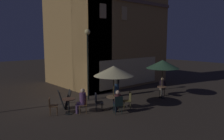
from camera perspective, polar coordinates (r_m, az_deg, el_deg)
ground_plane at (r=13.31m, az=-8.98°, el=-8.59°), size 60.00×60.00×0.00m
cafe_building at (r=17.83m, az=-2.26°, el=7.91°), size 8.68×6.82×7.55m
street_lamp_near_corner at (r=13.65m, az=-6.31°, el=5.34°), size 0.35×0.35×4.39m
menu_sandwich_board at (r=12.34m, az=-12.15°, el=-7.46°), size 0.82×0.74×1.01m
cafe_table_0 at (r=14.69m, az=12.75°, el=-5.17°), size 0.61×0.61×0.74m
cafe_table_1 at (r=11.97m, az=0.42°, el=-7.69°), size 0.78×0.78×0.72m
cafe_table_2 at (r=11.49m, az=-11.10°, el=-8.50°), size 0.65×0.65×0.79m
patio_umbrella_0 at (r=14.40m, az=12.95°, el=1.46°), size 2.11×2.11×2.47m
patio_umbrella_1 at (r=11.65m, az=0.42°, el=-0.26°), size 2.12×2.12×2.38m
cafe_chair_0 at (r=15.43m, az=12.88°, el=-4.43°), size 0.58×0.58×0.85m
cafe_chair_1 at (r=11.20m, az=1.63°, el=-8.66°), size 0.55×0.55×0.94m
cafe_chair_2 at (r=12.11m, az=4.32°, el=-7.47°), size 0.57×0.57×0.94m
cafe_chair_3 at (r=11.78m, az=-3.78°, el=-7.83°), size 0.53×0.53×0.96m
cafe_chair_4 at (r=11.49m, az=-7.12°, el=-8.54°), size 0.56×0.56×0.85m
cafe_chair_5 at (r=11.53m, az=-15.34°, el=-8.63°), size 0.58×0.58×0.86m
patron_seated_0 at (r=15.26m, az=12.88°, el=-3.87°), size 0.55×0.51×1.23m
patron_seated_1 at (r=11.31m, az=1.40°, el=-7.82°), size 0.44×0.52×1.22m
patron_seated_2 at (r=11.43m, az=-7.83°, el=-7.53°), size 0.52×0.47×1.29m
patron_standing_3 at (r=14.62m, az=1.26°, el=-3.66°), size 0.33×0.33×1.65m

